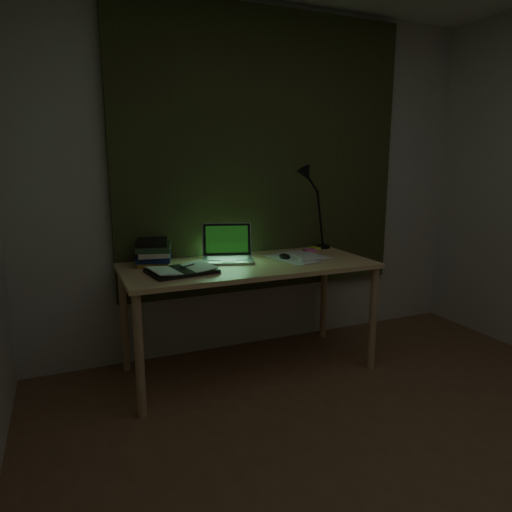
{
  "coord_description": "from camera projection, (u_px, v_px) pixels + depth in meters",
  "views": [
    {
      "loc": [
        -1.39,
        -1.15,
        1.4
      ],
      "look_at": [
        -0.29,
        1.44,
        0.82
      ],
      "focal_mm": 32.0,
      "sensor_mm": 36.0,
      "label": 1
    }
  ],
  "objects": [
    {
      "name": "open_textbook",
      "position": [
        182.0,
        270.0,
        2.74
      ],
      "size": [
        0.43,
        0.33,
        0.03
      ],
      "primitive_type": null,
      "rotation": [
        0.0,
        0.0,
        0.16
      ],
      "color": "silver",
      "rests_on": "desk"
    },
    {
      "name": "book_stack",
      "position": [
        154.0,
        252.0,
        2.95
      ],
      "size": [
        0.26,
        0.29,
        0.17
      ],
      "primitive_type": null,
      "rotation": [
        0.0,
        0.0,
        -0.22
      ],
      "color": "silver",
      "rests_on": "desk"
    },
    {
      "name": "sticky_yellow",
      "position": [
        315.0,
        248.0,
        3.5
      ],
      "size": [
        0.08,
        0.08,
        0.02
      ],
      "primitive_type": "cube",
      "rotation": [
        0.0,
        0.0,
        0.19
      ],
      "color": "#CFD82D",
      "rests_on": "desk"
    },
    {
      "name": "desk_lamp",
      "position": [
        324.0,
        210.0,
        3.48
      ],
      "size": [
        0.43,
        0.35,
        0.6
      ],
      "primitive_type": null,
      "rotation": [
        0.0,
        0.0,
        0.11
      ],
      "color": "black",
      "rests_on": "desk"
    },
    {
      "name": "loose_papers",
      "position": [
        298.0,
        257.0,
        3.16
      ],
      "size": [
        0.39,
        0.41,
        0.02
      ],
      "primitive_type": null,
      "rotation": [
        0.0,
        0.0,
        -0.11
      ],
      "color": "white",
      "rests_on": "desk"
    },
    {
      "name": "wall_back",
      "position": [
        263.0,
        183.0,
        3.4
      ],
      "size": [
        3.5,
        0.0,
        2.5
      ],
      "primitive_type": "cube",
      "color": "beige",
      "rests_on": "ground"
    },
    {
      "name": "desk",
      "position": [
        249.0,
        317.0,
        3.07
      ],
      "size": [
        1.64,
        0.72,
        0.75
      ],
      "primitive_type": null,
      "color": "#DAB575",
      "rests_on": "floor"
    },
    {
      "name": "mouse",
      "position": [
        285.0,
        257.0,
        3.12
      ],
      "size": [
        0.07,
        0.11,
        0.04
      ],
      "primitive_type": "ellipsoid",
      "rotation": [
        0.0,
        0.0,
        0.0
      ],
      "color": "black",
      "rests_on": "desk"
    },
    {
      "name": "sticky_pink",
      "position": [
        310.0,
        250.0,
        3.4
      ],
      "size": [
        0.09,
        0.09,
        0.02
      ],
      "primitive_type": "cube",
      "rotation": [
        0.0,
        0.0,
        -0.15
      ],
      "color": "pink",
      "rests_on": "desk"
    },
    {
      "name": "laptop",
      "position": [
        228.0,
        244.0,
        3.03
      ],
      "size": [
        0.44,
        0.47,
        0.24
      ],
      "primitive_type": null,
      "rotation": [
        0.0,
        0.0,
        -0.3
      ],
      "color": "#ADAEB2",
      "rests_on": "desk"
    },
    {
      "name": "curtain",
      "position": [
        265.0,
        155.0,
        3.32
      ],
      "size": [
        2.2,
        0.06,
        2.0
      ],
      "primitive_type": "cube",
      "color": "#31341A",
      "rests_on": "wall_back"
    }
  ]
}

